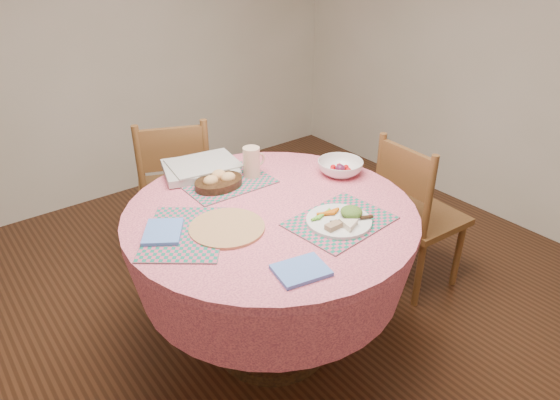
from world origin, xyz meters
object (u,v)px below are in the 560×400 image
(chair_back, at_px, (176,188))
(wicker_trivet, at_px, (227,228))
(chair_right, at_px, (415,212))
(bread_bowl, at_px, (219,181))
(fruit_bowl, at_px, (340,168))
(dinner_plate, at_px, (341,219))
(latte_mug, at_px, (252,162))
(dining_table, at_px, (271,248))

(chair_back, bearing_deg, wicker_trivet, 99.21)
(chair_right, relative_size, chair_back, 0.96)
(bread_bowl, height_order, fruit_bowl, bread_bowl)
(chair_right, height_order, fruit_bowl, chair_right)
(chair_back, bearing_deg, dinner_plate, 120.36)
(fruit_bowl, bearing_deg, latte_mug, 146.19)
(chair_right, xyz_separation_m, wicker_trivet, (-1.12, 0.07, 0.30))
(chair_back, height_order, fruit_bowl, chair_back)
(chair_back, distance_m, fruit_bowl, 1.02)
(dinner_plate, xyz_separation_m, bread_bowl, (-0.22, 0.57, 0.01))
(dining_table, xyz_separation_m, chair_right, (0.90, -0.09, -0.10))
(dining_table, relative_size, chair_back, 1.35)
(dining_table, distance_m, latte_mug, 0.43)
(dining_table, bearing_deg, bread_bowl, 101.22)
(dining_table, xyz_separation_m, chair_back, (0.01, 0.92, -0.08))
(wicker_trivet, distance_m, fruit_bowl, 0.71)
(dining_table, xyz_separation_m, latte_mug, (0.12, 0.31, 0.27))
(latte_mug, bearing_deg, dinner_plate, -86.89)
(chair_back, distance_m, dinner_plate, 1.23)
(chair_right, relative_size, bread_bowl, 3.83)
(dinner_plate, bearing_deg, wicker_trivet, 147.13)
(bread_bowl, xyz_separation_m, latte_mug, (0.18, -0.00, 0.05))
(chair_back, relative_size, bread_bowl, 3.99)
(dining_table, distance_m, wicker_trivet, 0.30)
(chair_right, distance_m, fruit_bowl, 0.56)
(chair_right, bearing_deg, chair_back, 44.77)
(dining_table, bearing_deg, chair_back, 89.52)
(fruit_bowl, bearing_deg, chair_right, -21.22)
(latte_mug, distance_m, fruit_bowl, 0.42)
(chair_right, bearing_deg, fruit_bowl, 72.30)
(dinner_plate, bearing_deg, fruit_bowl, 46.61)
(chair_right, distance_m, chair_back, 1.35)
(chair_back, bearing_deg, chair_right, 154.56)
(latte_mug, bearing_deg, chair_right, -27.30)
(chair_back, height_order, dinner_plate, chair_back)
(chair_back, bearing_deg, latte_mug, 123.99)
(dining_table, relative_size, wicker_trivet, 4.13)
(wicker_trivet, bearing_deg, latte_mug, 42.81)
(chair_right, height_order, chair_back, chair_back)
(wicker_trivet, relative_size, latte_mug, 2.09)
(dining_table, relative_size, chair_right, 1.41)
(dining_table, height_order, fruit_bowl, fruit_bowl)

